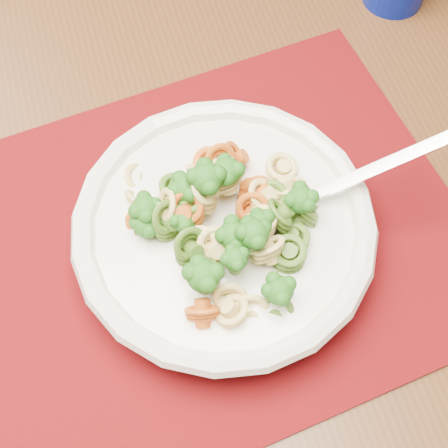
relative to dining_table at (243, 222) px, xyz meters
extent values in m
cube|color=#512F1B|center=(-0.35, 0.27, -0.63)|extent=(4.00, 4.00, 0.01)
cube|color=#482A14|center=(0.00, 0.00, 0.07)|extent=(1.51, 0.99, 0.04)
cube|color=#57030C|center=(-0.05, -0.06, 0.09)|extent=(0.50, 0.42, 0.00)
cylinder|color=white|center=(-0.04, -0.06, 0.10)|extent=(0.11, 0.11, 0.01)
cylinder|color=white|center=(-0.04, -0.06, 0.11)|extent=(0.24, 0.24, 0.03)
torus|color=white|center=(-0.04, -0.06, 0.13)|extent=(0.26, 0.26, 0.02)
camera|label=1|loc=(-0.10, -0.29, 0.59)|focal=50.00mm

